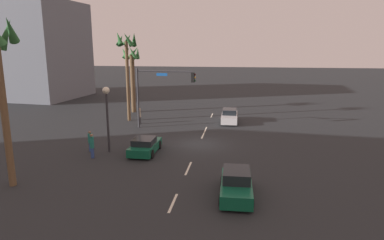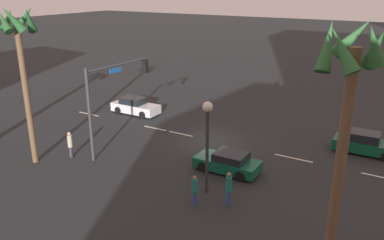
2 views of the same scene
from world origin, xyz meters
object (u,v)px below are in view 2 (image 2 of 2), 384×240
(car_2, at_px, (366,144))
(palm_tree_1, at_px, (347,96))
(car_0, at_px, (228,162))
(traffic_signal, at_px, (112,91))
(streetlamp, at_px, (207,129))
(pedestrian_1, at_px, (195,190))
(palm_tree_2, at_px, (20,46))
(pedestrian_2, at_px, (229,188))
(pedestrian_0, at_px, (70,144))
(car_1, at_px, (135,106))

(car_2, xyz_separation_m, palm_tree_1, (-0.43, 13.40, 6.63))
(car_2, bearing_deg, car_0, 46.80)
(traffic_signal, xyz_separation_m, palm_tree_1, (-15.43, 5.21, 3.11))
(traffic_signal, distance_m, streetlamp, 8.54)
(pedestrian_1, distance_m, palm_tree_2, 13.28)
(pedestrian_2, bearing_deg, streetlamp, -21.88)
(traffic_signal, height_order, pedestrian_2, traffic_signal)
(traffic_signal, bearing_deg, pedestrian_0, 56.34)
(pedestrian_0, bearing_deg, car_0, -160.79)
(streetlamp, relative_size, pedestrian_2, 2.78)
(car_1, bearing_deg, streetlamp, 143.24)
(pedestrian_2, bearing_deg, car_0, -64.05)
(pedestrian_2, distance_m, palm_tree_1, 8.74)
(traffic_signal, distance_m, pedestrian_1, 9.69)
(car_1, height_order, palm_tree_2, palm_tree_2)
(pedestrian_2, bearing_deg, palm_tree_2, 6.66)
(pedestrian_0, distance_m, palm_tree_2, 6.88)
(streetlamp, bearing_deg, palm_tree_1, 155.71)
(palm_tree_2, bearing_deg, car_1, -86.07)
(palm_tree_1, height_order, palm_tree_2, palm_tree_1)
(pedestrian_0, bearing_deg, traffic_signal, -123.66)
(pedestrian_1, bearing_deg, car_1, -40.77)
(car_0, xyz_separation_m, car_2, (-6.81, -7.25, 0.08))
(pedestrian_0, xyz_separation_m, pedestrian_1, (-10.08, 1.00, -0.06))
(palm_tree_1, bearing_deg, traffic_signal, -18.64)
(pedestrian_0, distance_m, pedestrian_1, 10.13)
(car_2, height_order, pedestrian_0, pedestrian_0)
(pedestrian_2, relative_size, palm_tree_2, 0.19)
(car_1, height_order, pedestrian_0, pedestrian_0)
(pedestrian_2, height_order, palm_tree_1, palm_tree_1)
(car_1, relative_size, traffic_signal, 0.71)
(pedestrian_1, bearing_deg, palm_tree_2, 3.35)
(palm_tree_1, bearing_deg, car_2, -88.18)
(streetlamp, height_order, pedestrian_1, streetlamp)
(pedestrian_1, relative_size, pedestrian_2, 0.89)
(streetlamp, xyz_separation_m, pedestrian_1, (-0.12, 1.51, -2.84))
(car_0, xyz_separation_m, streetlamp, (-0.11, 2.93, 3.13))
(car_0, relative_size, palm_tree_2, 0.40)
(car_2, relative_size, traffic_signal, 0.70)
(streetlamp, xyz_separation_m, pedestrian_2, (-1.64, 0.66, -2.72))
(pedestrian_0, relative_size, pedestrian_2, 0.95)
(car_1, xyz_separation_m, streetlamp, (-12.17, 9.09, 3.06))
(car_2, xyz_separation_m, pedestrian_1, (6.59, 11.69, 0.21))
(car_0, distance_m, palm_tree_2, 14.17)
(pedestrian_0, xyz_separation_m, palm_tree_1, (-17.09, 2.71, 6.35))
(pedestrian_0, bearing_deg, pedestrian_1, 174.33)
(car_0, bearing_deg, car_1, -27.07)
(car_2, bearing_deg, streetlamp, 56.62)
(streetlamp, distance_m, pedestrian_2, 3.24)
(pedestrian_2, bearing_deg, pedestrian_0, -0.75)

